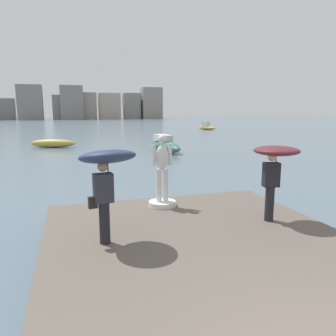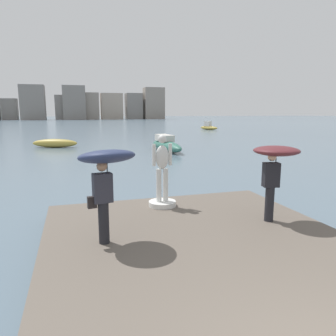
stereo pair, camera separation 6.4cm
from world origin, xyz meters
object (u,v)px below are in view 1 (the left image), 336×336
statue_white_figure (162,180)px  boat_leftward (165,145)px  onlooker_left (107,167)px  boat_near (207,127)px  onlooker_right (275,160)px  boat_far (53,143)px

statue_white_figure → boat_leftward: bearing=73.3°
onlooker_left → boat_leftward: 19.05m
boat_near → boat_leftward: size_ratio=0.68×
onlooker_left → boat_near: onlooker_left is taller
statue_white_figure → onlooker_right: size_ratio=1.10×
onlooker_right → boat_near: bearing=68.0°
onlooker_right → boat_near: size_ratio=0.49×
statue_white_figure → boat_near: size_ratio=0.54×
onlooker_left → boat_far: onlooker_left is taller
boat_far → boat_near: bearing=42.2°
statue_white_figure → onlooker_right: (2.31, -1.99, 0.76)m
boat_far → boat_leftward: (8.67, -5.37, 0.14)m
onlooker_right → boat_far: bearing=105.2°
boat_near → onlooker_right: bearing=-112.0°
onlooker_left → boat_near: bearing=63.7°
onlooker_right → boat_leftward: 17.90m
onlooker_left → onlooker_right: 4.10m
statue_white_figure → boat_leftward: 16.39m
onlooker_right → boat_far: 23.94m
boat_far → boat_leftward: 10.20m
statue_white_figure → boat_near: bearing=64.5°
boat_leftward → boat_near: bearing=60.0°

